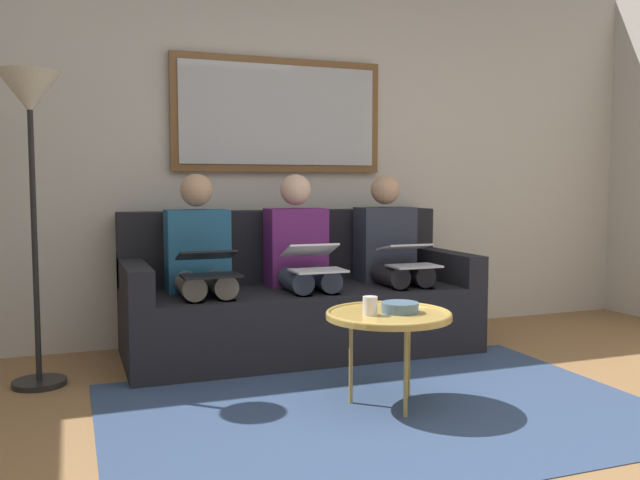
{
  "coord_description": "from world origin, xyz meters",
  "views": [
    {
      "loc": [
        1.37,
        1.99,
        1.08
      ],
      "look_at": [
        0.0,
        -1.7,
        0.75
      ],
      "focal_mm": 37.85,
      "sensor_mm": 36.0,
      "label": 1
    }
  ],
  "objects_px": {
    "coffee_table": "(389,316)",
    "person_right": "(201,262)",
    "couch": "(298,302)",
    "person_middle": "(301,258)",
    "laptop_silver": "(409,255)",
    "standing_lamp": "(31,127)",
    "framed_mirror": "(279,115)",
    "cup": "(370,306)",
    "laptop_white": "(313,259)",
    "person_left": "(391,254)",
    "bowl": "(400,307)",
    "laptop_black": "(208,264)"
  },
  "relations": [
    {
      "from": "framed_mirror",
      "to": "person_middle",
      "type": "height_order",
      "value": "framed_mirror"
    },
    {
      "from": "person_right",
      "to": "laptop_white",
      "type": "bearing_deg",
      "value": 159.84
    },
    {
      "from": "person_middle",
      "to": "person_right",
      "type": "relative_size",
      "value": 1.0
    },
    {
      "from": "laptop_silver",
      "to": "person_middle",
      "type": "distance_m",
      "value": 0.69
    },
    {
      "from": "coffee_table",
      "to": "laptop_black",
      "type": "relative_size",
      "value": 1.84
    },
    {
      "from": "cup",
      "to": "laptop_silver",
      "type": "height_order",
      "value": "laptop_silver"
    },
    {
      "from": "framed_mirror",
      "to": "person_right",
      "type": "height_order",
      "value": "framed_mirror"
    },
    {
      "from": "person_right",
      "to": "laptop_silver",
      "type": "bearing_deg",
      "value": 168.97
    },
    {
      "from": "couch",
      "to": "person_right",
      "type": "xyz_separation_m",
      "value": [
        0.64,
        0.07,
        0.3
      ]
    },
    {
      "from": "couch",
      "to": "person_left",
      "type": "distance_m",
      "value": 0.71
    },
    {
      "from": "laptop_white",
      "to": "person_right",
      "type": "relative_size",
      "value": 0.32
    },
    {
      "from": "cup",
      "to": "standing_lamp",
      "type": "relative_size",
      "value": 0.05
    },
    {
      "from": "person_right",
      "to": "person_middle",
      "type": "bearing_deg",
      "value": 180.0
    },
    {
      "from": "couch",
      "to": "coffee_table",
      "type": "relative_size",
      "value": 3.63
    },
    {
      "from": "coffee_table",
      "to": "person_middle",
      "type": "height_order",
      "value": "person_middle"
    },
    {
      "from": "laptop_white",
      "to": "couch",
      "type": "bearing_deg",
      "value": -90.0
    },
    {
      "from": "couch",
      "to": "coffee_table",
      "type": "height_order",
      "value": "couch"
    },
    {
      "from": "person_left",
      "to": "laptop_silver",
      "type": "relative_size",
      "value": 3.42
    },
    {
      "from": "person_right",
      "to": "couch",
      "type": "bearing_deg",
      "value": -173.87
    },
    {
      "from": "bowl",
      "to": "laptop_black",
      "type": "height_order",
      "value": "laptop_black"
    },
    {
      "from": "framed_mirror",
      "to": "person_middle",
      "type": "distance_m",
      "value": 1.05
    },
    {
      "from": "bowl",
      "to": "laptop_white",
      "type": "distance_m",
      "value": 0.93
    },
    {
      "from": "bowl",
      "to": "laptop_white",
      "type": "bearing_deg",
      "value": -82.86
    },
    {
      "from": "framed_mirror",
      "to": "person_left",
      "type": "height_order",
      "value": "framed_mirror"
    },
    {
      "from": "standing_lamp",
      "to": "person_left",
      "type": "bearing_deg",
      "value": -174.81
    },
    {
      "from": "bowl",
      "to": "coffee_table",
      "type": "bearing_deg",
      "value": -2.33
    },
    {
      "from": "person_middle",
      "to": "laptop_white",
      "type": "distance_m",
      "value": 0.24
    },
    {
      "from": "standing_lamp",
      "to": "bowl",
      "type": "bearing_deg",
      "value": 150.23
    },
    {
      "from": "coffee_table",
      "to": "person_right",
      "type": "xyz_separation_m",
      "value": [
        0.69,
        -1.15,
        0.17
      ]
    },
    {
      "from": "person_middle",
      "to": "laptop_white",
      "type": "height_order",
      "value": "person_middle"
    },
    {
      "from": "couch",
      "to": "standing_lamp",
      "type": "height_order",
      "value": "standing_lamp"
    },
    {
      "from": "framed_mirror",
      "to": "laptop_silver",
      "type": "relative_size",
      "value": 4.45
    },
    {
      "from": "standing_lamp",
      "to": "cup",
      "type": "bearing_deg",
      "value": 147.29
    },
    {
      "from": "person_middle",
      "to": "laptop_black",
      "type": "relative_size",
      "value": 3.46
    },
    {
      "from": "couch",
      "to": "person_middle",
      "type": "relative_size",
      "value": 1.93
    },
    {
      "from": "laptop_silver",
      "to": "person_left",
      "type": "bearing_deg",
      "value": -90.0
    },
    {
      "from": "person_right",
      "to": "standing_lamp",
      "type": "xyz_separation_m",
      "value": [
        0.91,
        0.2,
        0.76
      ]
    },
    {
      "from": "laptop_white",
      "to": "person_right",
      "type": "bearing_deg",
      "value": -20.16
    },
    {
      "from": "framed_mirror",
      "to": "standing_lamp",
      "type": "relative_size",
      "value": 0.89
    },
    {
      "from": "cup",
      "to": "person_right",
      "type": "bearing_deg",
      "value": -63.08
    },
    {
      "from": "coffee_table",
      "to": "person_left",
      "type": "distance_m",
      "value": 1.3
    },
    {
      "from": "framed_mirror",
      "to": "coffee_table",
      "type": "distance_m",
      "value": 1.95
    },
    {
      "from": "person_middle",
      "to": "person_left",
      "type": "bearing_deg",
      "value": 180.0
    },
    {
      "from": "framed_mirror",
      "to": "laptop_white",
      "type": "height_order",
      "value": "framed_mirror"
    },
    {
      "from": "couch",
      "to": "person_left",
      "type": "xyz_separation_m",
      "value": [
        -0.64,
        0.07,
        0.3
      ]
    },
    {
      "from": "coffee_table",
      "to": "person_right",
      "type": "height_order",
      "value": "person_right"
    },
    {
      "from": "coffee_table",
      "to": "laptop_silver",
      "type": "xyz_separation_m",
      "value": [
        -0.59,
        -0.9,
        0.18
      ]
    },
    {
      "from": "bowl",
      "to": "laptop_black",
      "type": "relative_size",
      "value": 0.55
    },
    {
      "from": "framed_mirror",
      "to": "person_right",
      "type": "xyz_separation_m",
      "value": [
        0.64,
        0.46,
        -0.94
      ]
    },
    {
      "from": "cup",
      "to": "laptop_white",
      "type": "height_order",
      "value": "laptop_white"
    }
  ]
}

